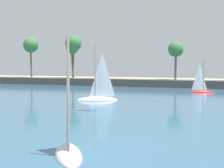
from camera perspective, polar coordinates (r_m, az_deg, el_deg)
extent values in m
cube|color=#33607F|center=(68.94, 12.53, -1.53)|extent=(220.00, 113.53, 0.06)
cube|color=#514C47|center=(85.48, 14.01, -0.01)|extent=(116.36, 6.00, 1.80)
cylinder|color=brown|center=(102.10, -12.69, 3.55)|extent=(0.56, 0.69, 8.87)
sphere|color=#38753D|center=(102.21, -12.72, 6.03)|extent=(4.20, 4.20, 4.20)
cylinder|color=brown|center=(95.30, -6.11, 3.69)|extent=(0.71, 0.70, 9.10)
sphere|color=#38753D|center=(95.43, -6.13, 6.42)|extent=(4.30, 4.30, 4.30)
cylinder|color=brown|center=(95.59, -6.28, 3.38)|extent=(0.92, 0.71, 8.06)
sphere|color=#38753D|center=(95.67, -6.29, 5.78)|extent=(3.36, 3.36, 3.36)
cylinder|color=brown|center=(87.46, 10.03, 3.08)|extent=(0.59, 0.89, 7.25)
sphere|color=#38753D|center=(87.51, 10.05, 5.44)|extent=(3.70, 3.70, 3.70)
ellipsoid|color=white|center=(23.17, -6.91, -11.24)|extent=(4.26, 5.60, 1.11)
cylinder|color=gray|center=(22.21, -6.94, -1.36)|extent=(0.17, 0.17, 6.92)
pyramid|color=white|center=(23.20, -7.08, -2.45)|extent=(1.42, 2.22, 5.88)
ellipsoid|color=white|center=(55.37, -2.33, -2.62)|extent=(6.50, 4.43, 1.26)
cylinder|color=gray|center=(55.06, -2.67, 2.11)|extent=(0.19, 0.19, 7.88)
pyramid|color=silver|center=(55.14, -1.56, 1.50)|extent=(2.64, 1.40, 6.70)
ellipsoid|color=red|center=(71.87, 14.08, -1.32)|extent=(5.01, 3.08, 0.96)
cylinder|color=gray|center=(71.74, 14.31, 1.46)|extent=(0.14, 0.14, 6.02)
pyramid|color=white|center=(71.54, 13.67, 1.10)|extent=(2.07, 0.92, 5.12)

